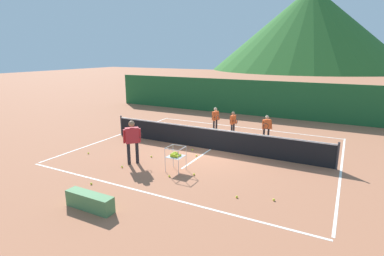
# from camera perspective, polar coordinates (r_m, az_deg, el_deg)

# --- Properties ---
(ground_plane) EXTENTS (120.00, 120.00, 0.00)m
(ground_plane) POSITION_cam_1_polar(r_m,az_deg,el_deg) (13.53, 3.56, -4.05)
(ground_plane) COLOR #A86647
(line_baseline_near) EXTENTS (10.57, 0.08, 0.01)m
(line_baseline_near) POSITION_cam_1_polar(r_m,az_deg,el_deg) (9.62, -8.69, -12.00)
(line_baseline_near) COLOR white
(line_baseline_near) RESTS_ON ground
(line_baseline_far) EXTENTS (10.57, 0.08, 0.01)m
(line_baseline_far) POSITION_cam_1_polar(r_m,az_deg,el_deg) (17.66, 9.70, 0.12)
(line_baseline_far) COLOR white
(line_baseline_far) RESTS_ON ground
(line_sideline_west) EXTENTS (0.08, 9.44, 0.01)m
(line_sideline_west) POSITION_cam_1_polar(r_m,az_deg,el_deg) (16.32, -13.61, -1.24)
(line_sideline_west) COLOR white
(line_sideline_west) RESTS_ON ground
(line_sideline_east) EXTENTS (0.08, 9.44, 0.01)m
(line_sideline_east) POSITION_cam_1_polar(r_m,az_deg,el_deg) (12.48, 26.46, -7.16)
(line_sideline_east) COLOR white
(line_sideline_east) RESTS_ON ground
(line_service_center) EXTENTS (0.08, 5.30, 0.01)m
(line_service_center) POSITION_cam_1_polar(r_m,az_deg,el_deg) (13.53, 3.56, -4.04)
(line_service_center) COLOR white
(line_service_center) RESTS_ON ground
(tennis_net) EXTENTS (10.31, 0.08, 1.05)m
(tennis_net) POSITION_cam_1_polar(r_m,az_deg,el_deg) (13.39, 3.59, -2.02)
(tennis_net) COLOR #333338
(tennis_net) RESTS_ON ground
(instructor) EXTENTS (0.63, 0.81, 1.72)m
(instructor) POSITION_cam_1_polar(r_m,az_deg,el_deg) (11.73, -11.27, -1.90)
(instructor) COLOR black
(instructor) RESTS_ON ground
(student_0) EXTENTS (0.42, 0.69, 1.35)m
(student_0) POSITION_cam_1_polar(r_m,az_deg,el_deg) (16.32, 4.47, 2.04)
(student_0) COLOR black
(student_0) RESTS_ON ground
(student_1) EXTENTS (0.41, 0.65, 1.26)m
(student_1) POSITION_cam_1_polar(r_m,az_deg,el_deg) (15.73, 7.82, 1.30)
(student_1) COLOR black
(student_1) RESTS_ON ground
(student_2) EXTENTS (0.49, 0.67, 1.29)m
(student_2) POSITION_cam_1_polar(r_m,az_deg,el_deg) (14.95, 13.98, 0.39)
(student_2) COLOR black
(student_2) RESTS_ON ground
(ball_cart) EXTENTS (0.58, 0.58, 0.90)m
(ball_cart) POSITION_cam_1_polar(r_m,az_deg,el_deg) (10.97, -3.20, -5.17)
(ball_cart) COLOR #B7B7BC
(ball_cart) RESTS_ON ground
(tennis_ball_0) EXTENTS (0.07, 0.07, 0.07)m
(tennis_ball_0) POSITION_cam_1_polar(r_m,az_deg,el_deg) (13.32, 0.07, -4.17)
(tennis_ball_0) COLOR yellow
(tennis_ball_0) RESTS_ON ground
(tennis_ball_1) EXTENTS (0.07, 0.07, 0.07)m
(tennis_ball_1) POSITION_cam_1_polar(r_m,az_deg,el_deg) (10.56, -18.58, -9.97)
(tennis_ball_1) COLOR yellow
(tennis_ball_1) RESTS_ON ground
(tennis_ball_2) EXTENTS (0.07, 0.07, 0.07)m
(tennis_ball_2) POSITION_cam_1_polar(r_m,az_deg,el_deg) (11.71, -13.15, -7.18)
(tennis_ball_2) COLOR yellow
(tennis_ball_2) RESTS_ON ground
(tennis_ball_3) EXTENTS (0.07, 0.07, 0.07)m
(tennis_ball_3) POSITION_cam_1_polar(r_m,az_deg,el_deg) (9.34, 15.27, -13.00)
(tennis_ball_3) COLOR yellow
(tennis_ball_3) RESTS_ON ground
(tennis_ball_4) EXTENTS (0.07, 0.07, 0.07)m
(tennis_ball_4) POSITION_cam_1_polar(r_m,az_deg,el_deg) (13.64, -19.09, -4.53)
(tennis_ball_4) COLOR yellow
(tennis_ball_4) RESTS_ON ground
(tennis_ball_5) EXTENTS (0.07, 0.07, 0.07)m
(tennis_ball_5) POSITION_cam_1_polar(r_m,az_deg,el_deg) (10.74, 0.39, -8.78)
(tennis_ball_5) COLOR yellow
(tennis_ball_5) RESTS_ON ground
(tennis_ball_6) EXTENTS (0.07, 0.07, 0.07)m
(tennis_ball_6) POSITION_cam_1_polar(r_m,az_deg,el_deg) (10.63, -4.35, -9.09)
(tennis_ball_6) COLOR yellow
(tennis_ball_6) RESTS_ON ground
(tennis_ball_7) EXTENTS (0.07, 0.07, 0.07)m
(tennis_ball_7) POSITION_cam_1_polar(r_m,az_deg,el_deg) (12.88, -11.92, -5.14)
(tennis_ball_7) COLOR yellow
(tennis_ball_7) RESTS_ON ground
(tennis_ball_8) EXTENTS (0.07, 0.07, 0.07)m
(tennis_ball_8) POSITION_cam_1_polar(r_m,az_deg,el_deg) (9.29, 8.49, -12.80)
(tennis_ball_8) COLOR yellow
(tennis_ball_8) RESTS_ON ground
(tennis_ball_9) EXTENTS (0.07, 0.07, 0.07)m
(tennis_ball_9) POSITION_cam_1_polar(r_m,az_deg,el_deg) (12.60, -7.74, -5.38)
(tennis_ball_9) COLOR yellow
(tennis_ball_9) RESTS_ON ground
(tennis_ball_10) EXTENTS (0.07, 0.07, 0.07)m
(tennis_ball_10) POSITION_cam_1_polar(r_m,az_deg,el_deg) (12.60, 0.85, -5.26)
(tennis_ball_10) COLOR yellow
(tennis_ball_10) RESTS_ON ground
(windscreen_fence) EXTENTS (23.26, 0.08, 2.42)m
(windscreen_fence) POSITION_cam_1_polar(r_m,az_deg,el_deg) (20.85, 12.99, 5.47)
(windscreen_fence) COLOR #1E5B2D
(windscreen_fence) RESTS_ON ground
(courtside_bench) EXTENTS (1.50, 0.36, 0.46)m
(courtside_bench) POSITION_cam_1_polar(r_m,az_deg,el_deg) (8.98, -18.83, -13.04)
(courtside_bench) COLOR #4C7F4C
(courtside_bench) RESTS_ON ground
(hill_0) EXTENTS (47.12, 47.12, 19.89)m
(hill_0) POSITION_cam_1_polar(r_m,az_deg,el_deg) (83.58, 21.36, 17.12)
(hill_0) COLOR #2D6628
(hill_0) RESTS_ON ground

